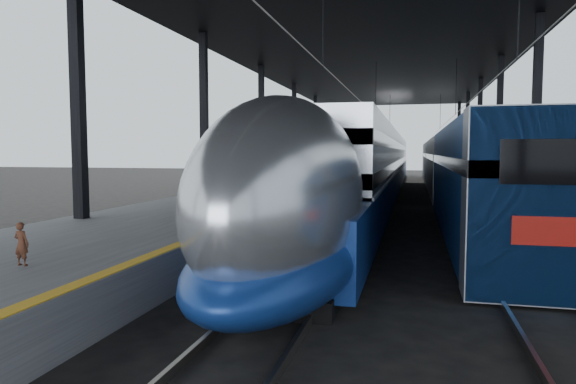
% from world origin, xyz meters
% --- Properties ---
extents(ground, '(160.00, 160.00, 0.00)m').
position_xyz_m(ground, '(0.00, 0.00, 0.00)').
color(ground, black).
rests_on(ground, ground).
extents(platform, '(6.00, 80.00, 1.00)m').
position_xyz_m(platform, '(-3.50, 20.00, 0.50)').
color(platform, '#4C4C4F').
rests_on(platform, ground).
extents(yellow_strip, '(0.30, 80.00, 0.01)m').
position_xyz_m(yellow_strip, '(-0.70, 20.00, 1.00)').
color(yellow_strip, orange).
rests_on(yellow_strip, platform).
extents(rails, '(6.52, 80.00, 0.16)m').
position_xyz_m(rails, '(4.50, 20.00, 0.08)').
color(rails, slate).
rests_on(rails, ground).
extents(canopy, '(18.00, 75.00, 9.47)m').
position_xyz_m(canopy, '(1.90, 20.00, 9.12)').
color(canopy, black).
rests_on(canopy, ground).
extents(tgv_train, '(3.06, 65.20, 4.38)m').
position_xyz_m(tgv_train, '(2.00, 28.46, 2.05)').
color(tgv_train, '#BABDC2').
rests_on(tgv_train, ground).
extents(second_train, '(2.93, 56.05, 4.03)m').
position_xyz_m(second_train, '(7.00, 28.78, 2.04)').
color(second_train, '#164290').
rests_on(second_train, ground).
extents(child, '(0.31, 0.21, 0.82)m').
position_xyz_m(child, '(-2.57, -1.26, 1.41)').
color(child, '#4E291A').
rests_on(child, platform).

